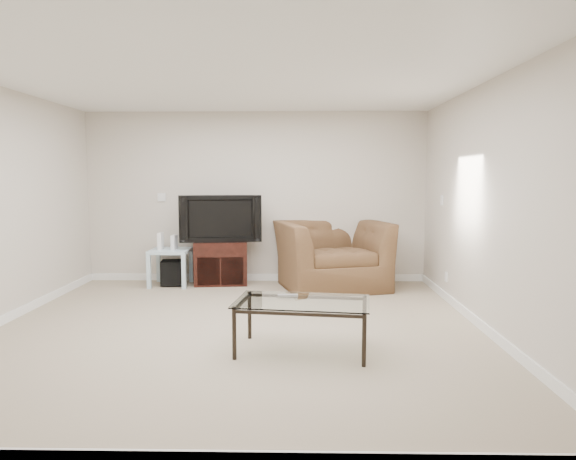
{
  "coord_description": "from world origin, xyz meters",
  "views": [
    {
      "loc": [
        0.62,
        -5.08,
        1.56
      ],
      "look_at": [
        0.5,
        1.2,
        0.9
      ],
      "focal_mm": 32.0,
      "sensor_mm": 36.0,
      "label": 1
    }
  ],
  "objects_px": {
    "side_table": "(171,267)",
    "coffee_table": "(302,326)",
    "television": "(221,218)",
    "subwoofer": "(173,272)",
    "recliner": "(332,243)",
    "tv_stand": "(221,262)"
  },
  "relations": [
    {
      "from": "side_table",
      "to": "coffee_table",
      "type": "height_order",
      "value": "side_table"
    },
    {
      "from": "side_table",
      "to": "subwoofer",
      "type": "bearing_deg",
      "value": 33.27
    },
    {
      "from": "recliner",
      "to": "television",
      "type": "bearing_deg",
      "value": 157.31
    },
    {
      "from": "coffee_table",
      "to": "recliner",
      "type": "bearing_deg",
      "value": 80.73
    },
    {
      "from": "coffee_table",
      "to": "tv_stand",
      "type": "bearing_deg",
      "value": 111.66
    },
    {
      "from": "subwoofer",
      "to": "coffee_table",
      "type": "xyz_separation_m",
      "value": [
        1.83,
        -2.79,
        0.05
      ]
    },
    {
      "from": "side_table",
      "to": "subwoofer",
      "type": "xyz_separation_m",
      "value": [
        0.03,
        0.02,
        -0.08
      ]
    },
    {
      "from": "television",
      "to": "subwoofer",
      "type": "xyz_separation_m",
      "value": [
        -0.68,
        -0.09,
        -0.78
      ]
    },
    {
      "from": "tv_stand",
      "to": "television",
      "type": "height_order",
      "value": "television"
    },
    {
      "from": "television",
      "to": "side_table",
      "type": "bearing_deg",
      "value": -179.38
    },
    {
      "from": "subwoofer",
      "to": "coffee_table",
      "type": "relative_size",
      "value": 0.29
    },
    {
      "from": "television",
      "to": "subwoofer",
      "type": "height_order",
      "value": "television"
    },
    {
      "from": "subwoofer",
      "to": "television",
      "type": "bearing_deg",
      "value": 7.4
    },
    {
      "from": "tv_stand",
      "to": "television",
      "type": "relative_size",
      "value": 0.69
    },
    {
      "from": "subwoofer",
      "to": "coffee_table",
      "type": "height_order",
      "value": "coffee_table"
    },
    {
      "from": "television",
      "to": "recliner",
      "type": "bearing_deg",
      "value": -15.27
    },
    {
      "from": "television",
      "to": "recliner",
      "type": "distance_m",
      "value": 1.64
    },
    {
      "from": "tv_stand",
      "to": "television",
      "type": "bearing_deg",
      "value": -90.0
    },
    {
      "from": "side_table",
      "to": "coffee_table",
      "type": "relative_size",
      "value": 0.46
    },
    {
      "from": "tv_stand",
      "to": "television",
      "type": "xyz_separation_m",
      "value": [
        0.0,
        -0.03,
        0.65
      ]
    },
    {
      "from": "side_table",
      "to": "subwoofer",
      "type": "height_order",
      "value": "side_table"
    },
    {
      "from": "tv_stand",
      "to": "recliner",
      "type": "distance_m",
      "value": 1.64
    }
  ]
}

